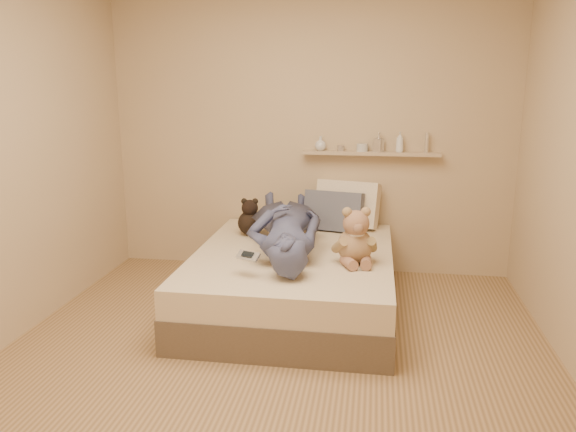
% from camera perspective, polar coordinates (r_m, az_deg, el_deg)
% --- Properties ---
extents(room, '(3.80, 3.80, 3.80)m').
position_cam_1_polar(room, '(3.20, -1.80, 5.97)').
color(room, '#A27F54').
rests_on(room, ground).
extents(bed, '(1.50, 1.90, 0.45)m').
position_cam_1_polar(bed, '(4.36, 0.57, -6.50)').
color(bed, brown).
rests_on(bed, floor).
extents(game_console, '(0.17, 0.12, 0.06)m').
position_cam_1_polar(game_console, '(3.74, -4.08, -4.05)').
color(game_console, '#BABDC2').
rests_on(game_console, bed).
extents(teddy_bear, '(0.34, 0.34, 0.42)m').
position_cam_1_polar(teddy_bear, '(4.00, 6.87, -2.48)').
color(teddy_bear, '#9A7754').
rests_on(teddy_bear, bed).
extents(dark_plush, '(0.21, 0.21, 0.32)m').
position_cam_1_polar(dark_plush, '(4.73, -3.88, -0.32)').
color(dark_plush, black).
rests_on(dark_plush, bed).
extents(pillow_cream, '(0.60, 0.39, 0.43)m').
position_cam_1_polar(pillow_cream, '(5.00, 6.03, 1.17)').
color(pillow_cream, beige).
rests_on(pillow_cream, bed).
extents(pillow_grey, '(0.53, 0.30, 0.36)m').
position_cam_1_polar(pillow_grey, '(4.88, 4.66, 0.52)').
color(pillow_grey, '#585A6A').
rests_on(pillow_grey, bed).
extents(person, '(0.83, 1.64, 0.37)m').
position_cam_1_polar(person, '(4.31, -0.29, -0.99)').
color(person, '#3F4463').
rests_on(person, bed).
extents(wall_shelf, '(1.20, 0.12, 0.03)m').
position_cam_1_polar(wall_shelf, '(5.00, 8.41, 6.32)').
color(wall_shelf, tan).
rests_on(wall_shelf, wall_back).
extents(shelf_bottles, '(1.00, 0.14, 0.18)m').
position_cam_1_polar(shelf_bottles, '(4.99, 7.57, 7.29)').
color(shelf_bottles, silver).
rests_on(shelf_bottles, wall_shelf).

